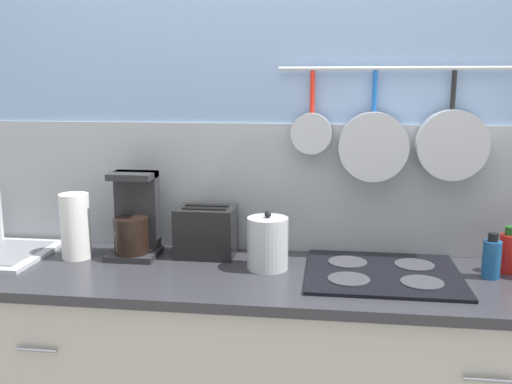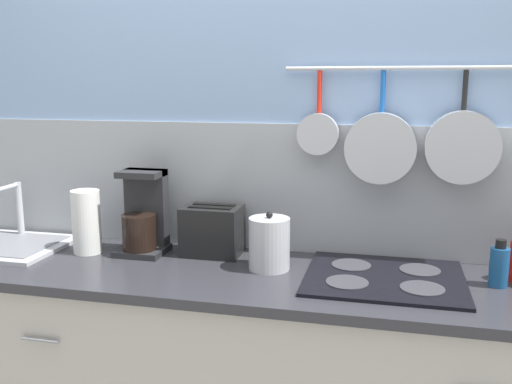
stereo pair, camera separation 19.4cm
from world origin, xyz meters
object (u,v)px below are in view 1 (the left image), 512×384
(kettle, at_px, (268,243))
(bottle_cooking_wine, at_px, (508,252))
(coffee_maker, at_px, (135,222))
(bottle_sesame_oil, at_px, (492,258))
(toaster, at_px, (206,232))
(paper_towel_roll, at_px, (75,226))

(kettle, relative_size, bottle_cooking_wine, 1.28)
(coffee_maker, height_order, bottle_sesame_oil, coffee_maker)
(toaster, height_order, bottle_cooking_wine, toaster)
(kettle, bearing_deg, paper_towel_roll, 177.81)
(bottle_sesame_oil, height_order, bottle_cooking_wine, bottle_cooking_wine)
(toaster, xyz_separation_m, kettle, (0.25, -0.12, -0.00))
(bottle_cooking_wine, bearing_deg, bottle_sesame_oil, -136.51)
(coffee_maker, bearing_deg, paper_towel_roll, -164.86)
(paper_towel_roll, distance_m, toaster, 0.50)
(kettle, xyz_separation_m, bottle_cooking_wine, (0.85, 0.08, -0.02))
(paper_towel_roll, height_order, kettle, paper_towel_roll)
(paper_towel_roll, relative_size, coffee_maker, 0.76)
(paper_towel_roll, height_order, bottle_sesame_oil, paper_towel_roll)
(toaster, relative_size, bottle_sesame_oil, 1.51)
(paper_towel_roll, bearing_deg, bottle_sesame_oil, -0.92)
(coffee_maker, height_order, kettle, coffee_maker)
(paper_towel_roll, distance_m, bottle_cooking_wine, 1.59)
(kettle, relative_size, bottle_sesame_oil, 1.34)
(paper_towel_roll, xyz_separation_m, bottle_sesame_oil, (1.51, -0.02, -0.05))
(paper_towel_roll, bearing_deg, kettle, -2.19)
(toaster, distance_m, bottle_sesame_oil, 1.03)
(toaster, distance_m, bottle_cooking_wine, 1.10)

